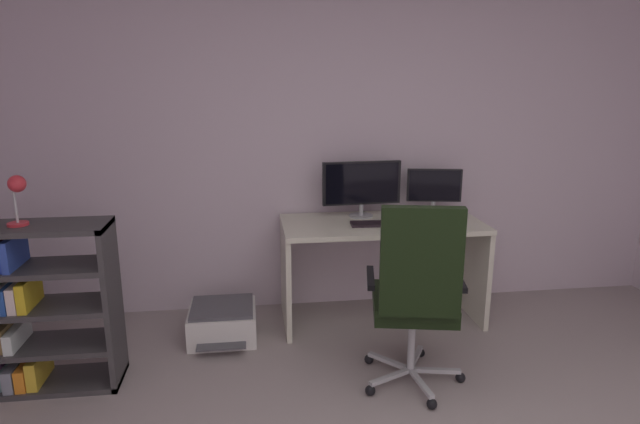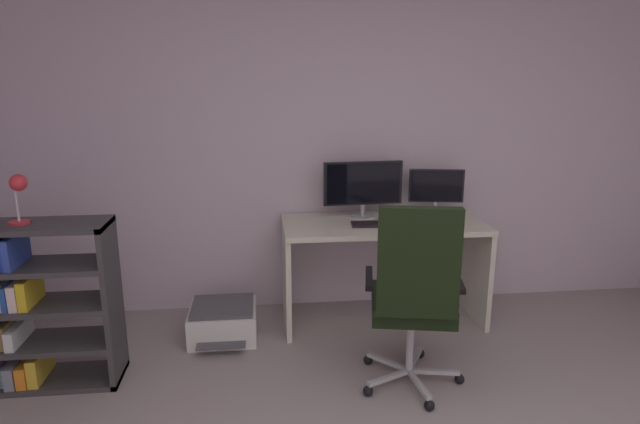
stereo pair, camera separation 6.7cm
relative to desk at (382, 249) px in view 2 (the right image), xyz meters
The scene contains 10 objects.
wall_back 0.95m from the desk, 118.08° to the left, with size 5.17×0.10×2.77m, color silver.
desk is the anchor object (origin of this frame).
monitor_main 0.49m from the desk, 125.37° to the left, with size 0.60×0.18×0.42m.
monitor_secondary 0.62m from the desk, 20.99° to the left, with size 0.41×0.18×0.35m.
keyboard 0.24m from the desk, 130.94° to the right, with size 0.34×0.13×0.02m, color black.
computer_mouse 0.32m from the desk, 26.00° to the right, with size 0.06×0.10×0.03m, color black.
office_chair 0.98m from the desk, 92.65° to the right, with size 0.63×0.63×1.14m.
bookshelf 2.33m from the desk, 164.23° to the right, with size 0.82×0.33×0.98m.
desk_lamp 2.37m from the desk, 163.96° to the right, with size 0.12×0.11×0.28m.
printer 1.25m from the desk, behind, with size 0.46×0.52×0.24m.
Camera 2 is at (-0.66, -1.29, 1.76)m, focal length 30.01 mm.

